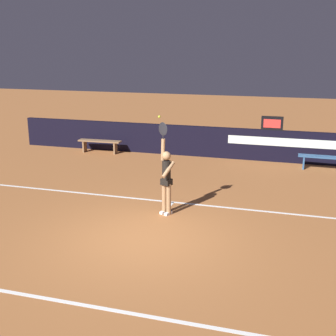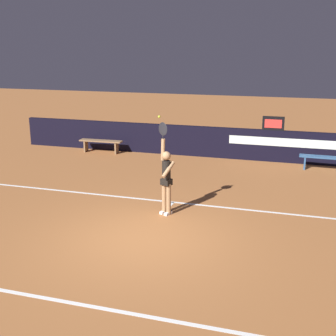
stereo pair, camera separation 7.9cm
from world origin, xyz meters
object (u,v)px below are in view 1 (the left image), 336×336
speed_display (272,123)px  tennis_ball (159,117)px  courtside_bench_far (323,159)px  tennis_player (166,177)px  courtside_bench_near (100,143)px

speed_display → tennis_ball: size_ratio=12.19×
speed_display → courtside_bench_far: bearing=-21.9°
tennis_player → courtside_bench_far: (4.12, 5.57, -0.61)m
tennis_ball → courtside_bench_near: bearing=126.8°
courtside_bench_far → tennis_ball: bearing=-126.8°
tennis_player → courtside_bench_far: size_ratio=1.40×
tennis_player → tennis_ball: size_ratio=36.93×
courtside_bench_near → courtside_bench_far: size_ratio=1.04×
tennis_player → speed_display: bearing=70.4°
speed_display → tennis_ball: bearing=-110.3°
speed_display → courtside_bench_far: (1.87, -0.75, -1.07)m
speed_display → tennis_ball: 6.97m
tennis_ball → courtside_bench_far: 7.44m
tennis_ball → courtside_bench_near: tennis_ball is taller
tennis_ball → courtside_bench_far: size_ratio=0.04×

